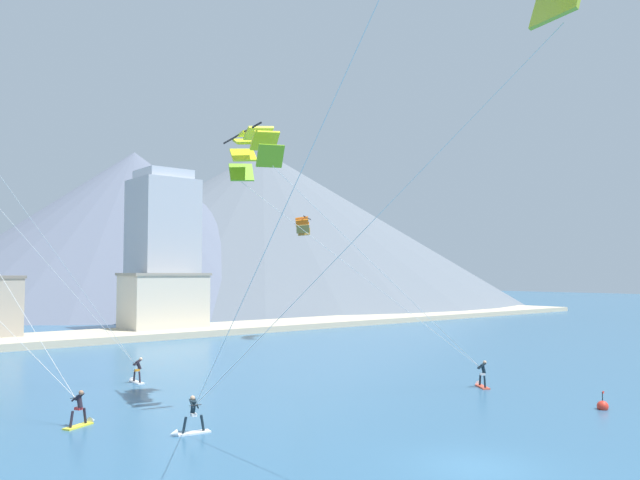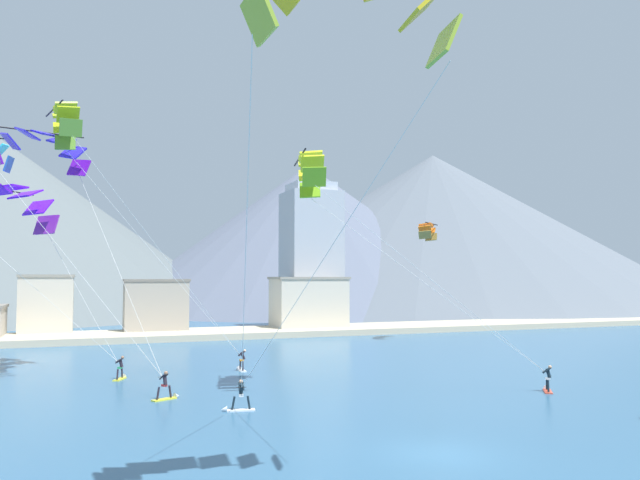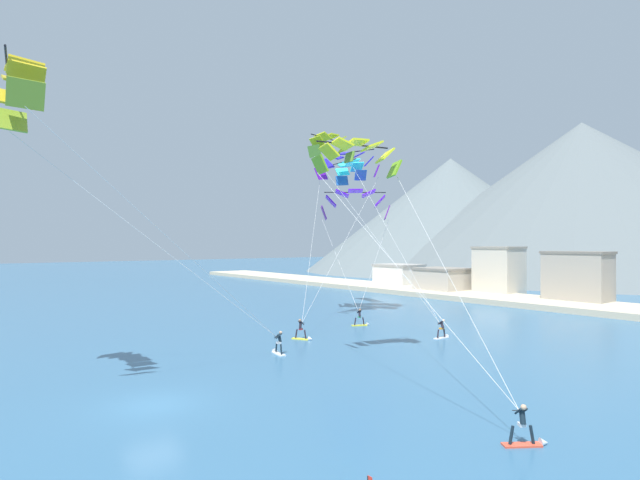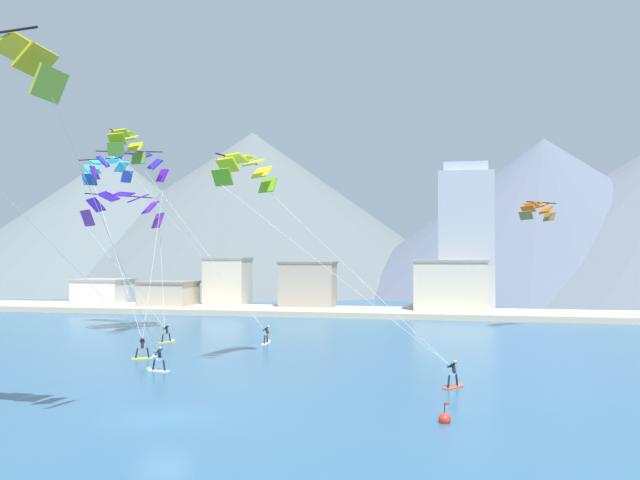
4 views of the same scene
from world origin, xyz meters
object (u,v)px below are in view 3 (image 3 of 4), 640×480
kitesurfer_near_trail (528,433)px  kitesurfer_near_lead (362,321)px  kitesurfer_mid_center (278,347)px  kitesurfer_far_right (303,333)px  parafoil_kite_mid_center (22,89)px  parafoil_kite_near_trail (358,154)px  parafoil_kite_distant_high_outer (349,169)px  kitesurfer_far_left (443,333)px  parafoil_kite_near_lead (355,201)px  parafoil_kite_far_right (347,163)px  parafoil_kite_far_left (332,146)px

kitesurfer_near_trail → kitesurfer_near_lead: bearing=150.1°
kitesurfer_mid_center → kitesurfer_far_right: 5.27m
kitesurfer_mid_center → parafoil_kite_mid_center: parafoil_kite_mid_center is taller
kitesurfer_near_trail → parafoil_kite_near_trail: size_ratio=0.11×
kitesurfer_mid_center → parafoil_kite_distant_high_outer: bearing=127.5°
kitesurfer_near_trail → kitesurfer_mid_center: kitesurfer_near_trail is taller
kitesurfer_near_lead → kitesurfer_far_left: bearing=6.5°
kitesurfer_far_right → parafoil_kite_mid_center: (2.94, -19.60, 14.83)m
parafoil_kite_near_lead → parafoil_kite_mid_center: bearing=-69.4°
parafoil_kite_far_right → parafoil_kite_distant_high_outer: size_ratio=2.67×
kitesurfer_far_right → parafoil_kite_near_trail: size_ratio=0.12×
kitesurfer_near_lead → kitesurfer_far_left: size_ratio=1.00×
parafoil_kite_far_left → parafoil_kite_far_right: parafoil_kite_far_left is taller
parafoil_kite_near_lead → kitesurfer_near_lead: bearing=-38.8°
parafoil_kite_far_right → parafoil_kite_distant_high_outer: parafoil_kite_distant_high_outer is taller
kitesurfer_near_lead → parafoil_kite_near_lead: bearing=141.2°
kitesurfer_near_lead → kitesurfer_far_right: bearing=-75.8°
parafoil_kite_near_lead → kitesurfer_near_trail: bearing=-32.3°
parafoil_kite_mid_center → parafoil_kite_far_left: size_ratio=0.94×
parafoil_kite_near_trail → kitesurfer_near_lead: bearing=136.2°
kitesurfer_far_left → parafoil_kite_far_left: parafoil_kite_far_left is taller
kitesurfer_near_lead → parafoil_kite_mid_center: (5.02, -27.82, 14.85)m
kitesurfer_far_left → parafoil_kite_mid_center: size_ratio=0.11×
parafoil_kite_near_lead → parafoil_kite_distant_high_outer: parafoil_kite_distant_high_outer is taller
kitesurfer_mid_center → kitesurfer_far_left: kitesurfer_mid_center is taller
parafoil_kite_near_lead → parafoil_kite_mid_center: size_ratio=0.77×
kitesurfer_near_trail → parafoil_kite_mid_center: size_ratio=0.10×
parafoil_kite_far_left → kitesurfer_near_lead: bearing=6.7°
parafoil_kite_mid_center → parafoil_kite_far_left: bearing=107.8°
parafoil_kite_far_left → kitesurfer_near_trail: bearing=-25.7°
parafoil_kite_near_trail → parafoil_kite_mid_center: parafoil_kite_mid_center is taller
kitesurfer_mid_center → parafoil_kite_far_left: size_ratio=0.10×
parafoil_kite_far_right → parafoil_kite_distant_high_outer: (-5.25, 4.91, 0.42)m
kitesurfer_far_left → parafoil_kite_distant_high_outer: size_ratio=0.29×
kitesurfer_near_lead → parafoil_kite_far_left: parafoil_kite_far_left is taller
kitesurfer_mid_center → kitesurfer_near_trail: bearing=-3.7°
kitesurfer_near_lead → kitesurfer_far_left: (8.52, 0.97, -0.01)m
parafoil_kite_far_left → kitesurfer_far_left: bearing=6.6°
kitesurfer_far_right → parafoil_kite_far_left: 19.33m
parafoil_kite_near_lead → kitesurfer_far_left: bearing=-17.9°
parafoil_kite_far_left → parafoil_kite_distant_high_outer: 10.81m
kitesurfer_far_left → parafoil_kite_far_left: (-12.30, -1.42, 16.73)m
parafoil_kite_mid_center → parafoil_kite_distant_high_outer: bearing=113.7°
kitesurfer_near_trail → kitesurfer_mid_center: (-18.91, 1.22, -0.02)m
parafoil_kite_far_left → parafoil_kite_distant_high_outer: bearing=129.5°
kitesurfer_near_trail → parafoil_kite_near_lead: (-31.71, 20.01, 11.90)m
kitesurfer_mid_center → parafoil_kite_distant_high_outer: parafoil_kite_distant_high_outer is taller
kitesurfer_mid_center → kitesurfer_far_left: size_ratio=1.02×
kitesurfer_near_lead → parafoil_kite_far_right: parafoil_kite_far_right is taller
kitesurfer_far_right → parafoil_kite_distant_high_outer: parafoil_kite_distant_high_outer is taller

